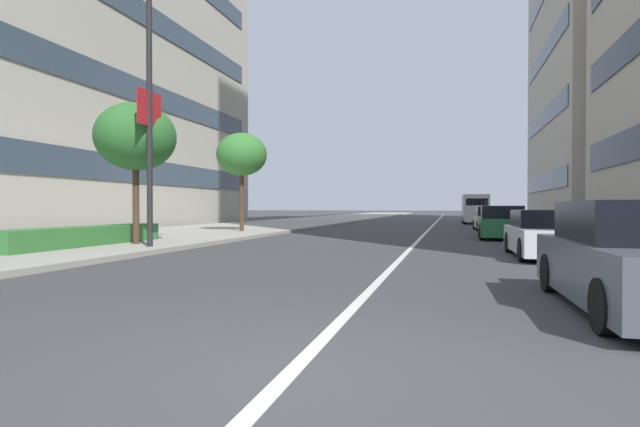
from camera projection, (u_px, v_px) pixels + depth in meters
ground_plane at (289, 375)px, 4.07m from camera, size 400.00×400.00×0.00m
sidewalk_right_plaza at (269, 225)px, 36.05m from camera, size 160.00×9.13×0.15m
lane_centre_stripe at (433, 225)px, 37.89m from camera, size 110.00×0.16×0.01m
car_following_behind at (549, 235)px, 13.56m from camera, size 4.19×1.97×1.32m
car_mid_block_traffic at (501, 223)px, 21.73m from camera, size 4.49×2.02×1.45m
car_far_down_avenue at (490, 220)px, 29.40m from camera, size 4.32×1.90×1.41m
delivery_van_ahead at (475, 208)px, 41.67m from camera, size 5.54×2.08×2.43m
street_lamp_with_banners at (157, 89)px, 15.33m from camera, size 1.26×2.11×8.39m
clipped_hedge_bed at (84, 236)px, 15.90m from camera, size 6.69×1.10×0.61m
street_tree_near_plaza_corner at (136, 137)px, 16.54m from camera, size 2.68×2.68×4.76m
street_tree_by_lamp_post at (242, 155)px, 25.63m from camera, size 2.63×2.63×5.12m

